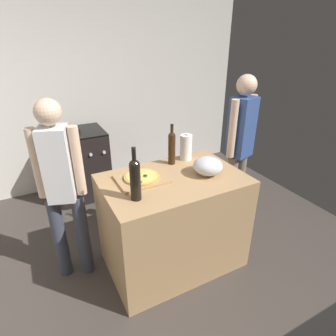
{
  "coord_description": "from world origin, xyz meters",
  "views": [
    {
      "loc": [
        -0.92,
        -1.05,
        1.97
      ],
      "look_at": [
        0.07,
        0.83,
        0.94
      ],
      "focal_mm": 29.8,
      "sensor_mm": 36.0,
      "label": 1
    }
  ],
  "objects_px": {
    "wine_bottle_dark": "(135,178)",
    "wine_bottle_green": "(172,147)",
    "stove": "(81,164)",
    "person_in_red": "(240,143)",
    "mixing_bowl": "(208,166)",
    "person_in_stripes": "(62,185)",
    "pizza": "(142,177)",
    "paper_towel_roll": "(186,147)"
  },
  "relations": [
    {
      "from": "pizza",
      "to": "wine_bottle_green",
      "type": "height_order",
      "value": "wine_bottle_green"
    },
    {
      "from": "mixing_bowl",
      "to": "wine_bottle_dark",
      "type": "distance_m",
      "value": 0.7
    },
    {
      "from": "wine_bottle_dark",
      "to": "stove",
      "type": "height_order",
      "value": "wine_bottle_dark"
    },
    {
      "from": "stove",
      "to": "person_in_red",
      "type": "relative_size",
      "value": 0.57
    },
    {
      "from": "pizza",
      "to": "person_in_red",
      "type": "bearing_deg",
      "value": 8.89
    },
    {
      "from": "pizza",
      "to": "mixing_bowl",
      "type": "distance_m",
      "value": 0.56
    },
    {
      "from": "wine_bottle_dark",
      "to": "person_in_red",
      "type": "relative_size",
      "value": 0.25
    },
    {
      "from": "paper_towel_roll",
      "to": "person_in_stripes",
      "type": "relative_size",
      "value": 0.16
    },
    {
      "from": "pizza",
      "to": "wine_bottle_green",
      "type": "xyz_separation_m",
      "value": [
        0.37,
        0.17,
        0.14
      ]
    },
    {
      "from": "wine_bottle_dark",
      "to": "wine_bottle_green",
      "type": "bearing_deg",
      "value": 39.01
    },
    {
      "from": "person_in_stripes",
      "to": "stove",
      "type": "bearing_deg",
      "value": 74.52
    },
    {
      "from": "wine_bottle_green",
      "to": "person_in_stripes",
      "type": "bearing_deg",
      "value": 178.4
    },
    {
      "from": "paper_towel_roll",
      "to": "stove",
      "type": "relative_size",
      "value": 0.26
    },
    {
      "from": "pizza",
      "to": "wine_bottle_green",
      "type": "relative_size",
      "value": 0.77
    },
    {
      "from": "mixing_bowl",
      "to": "wine_bottle_green",
      "type": "distance_m",
      "value": 0.38
    },
    {
      "from": "person_in_stripes",
      "to": "person_in_red",
      "type": "distance_m",
      "value": 1.77
    },
    {
      "from": "pizza",
      "to": "paper_towel_roll",
      "type": "height_order",
      "value": "paper_towel_roll"
    },
    {
      "from": "paper_towel_roll",
      "to": "pizza",
      "type": "bearing_deg",
      "value": -159.41
    },
    {
      "from": "wine_bottle_dark",
      "to": "wine_bottle_green",
      "type": "xyz_separation_m",
      "value": [
        0.52,
        0.42,
        -0.01
      ]
    },
    {
      "from": "mixing_bowl",
      "to": "wine_bottle_dark",
      "type": "relative_size",
      "value": 0.63
    },
    {
      "from": "wine_bottle_dark",
      "to": "wine_bottle_green",
      "type": "height_order",
      "value": "wine_bottle_dark"
    },
    {
      "from": "wine_bottle_dark",
      "to": "person_in_stripes",
      "type": "xyz_separation_m",
      "value": [
        -0.45,
        0.44,
        -0.17
      ]
    },
    {
      "from": "wine_bottle_green",
      "to": "person_in_stripes",
      "type": "distance_m",
      "value": 0.98
    },
    {
      "from": "stove",
      "to": "pizza",
      "type": "bearing_deg",
      "value": -81.76
    },
    {
      "from": "wine_bottle_dark",
      "to": "wine_bottle_green",
      "type": "distance_m",
      "value": 0.66
    },
    {
      "from": "wine_bottle_dark",
      "to": "person_in_stripes",
      "type": "bearing_deg",
      "value": 135.28
    },
    {
      "from": "wine_bottle_green",
      "to": "stove",
      "type": "relative_size",
      "value": 0.4
    },
    {
      "from": "wine_bottle_green",
      "to": "pizza",
      "type": "bearing_deg",
      "value": -154.93
    },
    {
      "from": "person_in_stripes",
      "to": "person_in_red",
      "type": "height_order",
      "value": "person_in_red"
    },
    {
      "from": "mixing_bowl",
      "to": "paper_towel_roll",
      "type": "height_order",
      "value": "paper_towel_roll"
    },
    {
      "from": "paper_towel_roll",
      "to": "wine_bottle_dark",
      "type": "xyz_separation_m",
      "value": [
        -0.68,
        -0.45,
        0.05
      ]
    },
    {
      "from": "pizza",
      "to": "stove",
      "type": "xyz_separation_m",
      "value": [
        -0.22,
        1.54,
        -0.48
      ]
    },
    {
      "from": "paper_towel_roll",
      "to": "stove",
      "type": "xyz_separation_m",
      "value": [
        -0.76,
        1.34,
        -0.57
      ]
    },
    {
      "from": "pizza",
      "to": "person_in_stripes",
      "type": "distance_m",
      "value": 0.63
    },
    {
      "from": "paper_towel_roll",
      "to": "wine_bottle_dark",
      "type": "relative_size",
      "value": 0.61
    },
    {
      "from": "person_in_red",
      "to": "wine_bottle_dark",
      "type": "bearing_deg",
      "value": -162.05
    },
    {
      "from": "person_in_stripes",
      "to": "wine_bottle_dark",
      "type": "bearing_deg",
      "value": -44.72
    },
    {
      "from": "mixing_bowl",
      "to": "paper_towel_roll",
      "type": "bearing_deg",
      "value": 90.21
    },
    {
      "from": "person_in_stripes",
      "to": "person_in_red",
      "type": "xyz_separation_m",
      "value": [
        1.77,
        -0.02,
        0.05
      ]
    },
    {
      "from": "paper_towel_roll",
      "to": "wine_bottle_dark",
      "type": "bearing_deg",
      "value": -146.81
    },
    {
      "from": "paper_towel_roll",
      "to": "stove",
      "type": "height_order",
      "value": "paper_towel_roll"
    },
    {
      "from": "pizza",
      "to": "wine_bottle_dark",
      "type": "xyz_separation_m",
      "value": [
        -0.15,
        -0.24,
        0.14
      ]
    }
  ]
}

